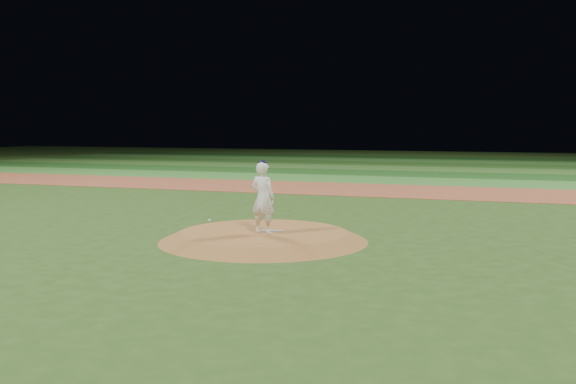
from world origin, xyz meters
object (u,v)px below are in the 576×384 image
(pitchers_mound, at_px, (263,236))
(pitcher_on_mound, at_px, (263,198))
(pitching_rubber, at_px, (272,231))
(rosin_bag, at_px, (210,220))

(pitchers_mound, distance_m, pitcher_on_mound, 1.12)
(pitching_rubber, xyz_separation_m, rosin_bag, (-2.37, 1.12, 0.01))
(pitchers_mound, bearing_deg, rosin_bag, 150.79)
(pitcher_on_mound, bearing_deg, pitching_rubber, 76.93)
(pitching_rubber, height_order, pitcher_on_mound, pitcher_on_mound)
(pitchers_mound, bearing_deg, pitching_rubber, 20.46)
(pitchers_mound, xyz_separation_m, pitcher_on_mound, (0.12, -0.33, 1.07))
(pitching_rubber, distance_m, pitcher_on_mound, 1.02)
(pitching_rubber, height_order, rosin_bag, rosin_bag)
(pitcher_on_mound, bearing_deg, rosin_bag, 145.92)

